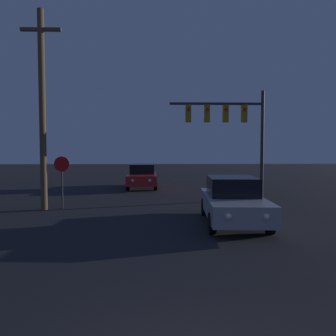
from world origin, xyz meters
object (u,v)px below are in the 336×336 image
at_px(car_near, 233,200).
at_px(stop_sign, 62,172).
at_px(traffic_signal_mast, 232,123).
at_px(car_far, 142,176).
at_px(utility_pole, 42,107).

relative_size(car_near, stop_sign, 2.13).
bearing_deg(car_near, traffic_signal_mast, -98.98).
bearing_deg(traffic_signal_mast, car_far, 131.85).
height_order(stop_sign, utility_pole, utility_pole).
xyz_separation_m(stop_sign, utility_pole, (-0.72, -0.26, 2.85)).
xyz_separation_m(car_far, traffic_signal_mast, (5.02, -5.60, 3.20)).
distance_m(traffic_signal_mast, utility_pole, 9.30).
height_order(car_near, traffic_signal_mast, traffic_signal_mast).
bearing_deg(car_far, stop_sign, 67.36).
distance_m(car_far, stop_sign, 8.73).
distance_m(car_near, utility_pole, 8.96).
relative_size(car_near, car_far, 1.01).
relative_size(traffic_signal_mast, stop_sign, 2.45).
bearing_deg(utility_pole, traffic_signal_mast, 17.28).
bearing_deg(car_near, utility_pole, -17.30).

